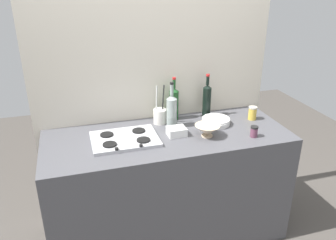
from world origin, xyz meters
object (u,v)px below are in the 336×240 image
object	(u,v)px
wine_bottle_mid_left	(174,103)
mixing_bowl	(207,130)
wine_bottle_mid_right	(207,100)
butter_dish	(177,132)
wine_bottle_leftmost	(172,110)
plate_stack	(216,121)
condiment_jar_front	(254,131)
stovetop_hob	(125,139)
utensil_crock	(160,115)
condiment_jar_rear	(252,113)

from	to	relation	value
wine_bottle_mid_left	mixing_bowl	distance (m)	0.41
wine_bottle_mid_left	wine_bottle_mid_right	world-z (taller)	wine_bottle_mid_right
butter_dish	wine_bottle_leftmost	bearing A→B (deg)	86.19
plate_stack	condiment_jar_front	size ratio (longest dim) A/B	2.70
wine_bottle_leftmost	condiment_jar_front	xyz separation A→B (m)	(0.52, -0.34, -0.09)
plate_stack	wine_bottle_mid_right	world-z (taller)	wine_bottle_mid_right
stovetop_hob	butter_dish	size ratio (longest dim) A/B	3.53
wine_bottle_leftmost	utensil_crock	xyz separation A→B (m)	(-0.07, 0.09, -0.07)
butter_dish	utensil_crock	distance (m)	0.26
mixing_bowl	plate_stack	bearing A→B (deg)	50.57
utensil_crock	condiment_jar_rear	bearing A→B (deg)	-10.85
stovetop_hob	plate_stack	size ratio (longest dim) A/B	2.12
stovetop_hob	wine_bottle_leftmost	bearing A→B (deg)	19.47
wine_bottle_mid_right	condiment_jar_front	bearing A→B (deg)	-68.10
stovetop_hob	wine_bottle_mid_left	distance (m)	0.54
plate_stack	wine_bottle_mid_left	xyz separation A→B (m)	(-0.28, 0.20, 0.11)
wine_bottle_leftmost	condiment_jar_front	distance (m)	0.62
wine_bottle_mid_right	condiment_jar_rear	bearing A→B (deg)	-27.25
condiment_jar_front	mixing_bowl	bearing A→B (deg)	162.29
wine_bottle_mid_right	butter_dish	size ratio (longest dim) A/B	2.70
stovetop_hob	mixing_bowl	world-z (taller)	mixing_bowl
mixing_bowl	utensil_crock	distance (m)	0.42
mixing_bowl	wine_bottle_mid_left	bearing A→B (deg)	109.81
stovetop_hob	plate_stack	distance (m)	0.74
mixing_bowl	utensil_crock	xyz separation A→B (m)	(-0.26, 0.32, 0.02)
stovetop_hob	mixing_bowl	xyz separation A→B (m)	(0.59, -0.10, 0.03)
butter_dish	utensil_crock	world-z (taller)	utensil_crock
butter_dish	plate_stack	bearing A→B (deg)	15.84
wine_bottle_mid_right	condiment_jar_rear	distance (m)	0.38
wine_bottle_mid_left	mixing_bowl	xyz separation A→B (m)	(0.13, -0.37, -0.09)
wine_bottle_mid_left	mixing_bowl	world-z (taller)	wine_bottle_mid_left
stovetop_hob	utensil_crock	xyz separation A→B (m)	(0.32, 0.23, 0.05)
wine_bottle_leftmost	condiment_jar_rear	size ratio (longest dim) A/B	3.31
stovetop_hob	butter_dish	xyz separation A→B (m)	(0.38, -0.02, 0.02)
plate_stack	wine_bottle_mid_right	size ratio (longest dim) A/B	0.62
utensil_crock	plate_stack	bearing A→B (deg)	-19.60
butter_dish	wine_bottle_mid_left	bearing A→B (deg)	76.21
wine_bottle_mid_right	condiment_jar_rear	xyz separation A→B (m)	(0.33, -0.17, -0.09)
stovetop_hob	utensil_crock	size ratio (longest dim) A/B	1.45
condiment_jar_rear	condiment_jar_front	bearing A→B (deg)	-117.15
stovetop_hob	wine_bottle_mid_right	bearing A→B (deg)	19.63
wine_bottle_leftmost	wine_bottle_mid_left	size ratio (longest dim) A/B	1.02
utensil_crock	butter_dish	bearing A→B (deg)	-77.08
stovetop_hob	condiment_jar_front	bearing A→B (deg)	-12.33
butter_dish	condiment_jar_rear	distance (m)	0.68
wine_bottle_mid_right	mixing_bowl	xyz separation A→B (m)	(-0.14, -0.35, -0.09)
wine_bottle_mid_left	condiment_jar_front	xyz separation A→B (m)	(0.46, -0.48, -0.10)
plate_stack	mixing_bowl	xyz separation A→B (m)	(-0.15, -0.18, 0.02)
plate_stack	wine_bottle_mid_right	distance (m)	0.21
wine_bottle_mid_right	wine_bottle_leftmost	bearing A→B (deg)	-160.19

